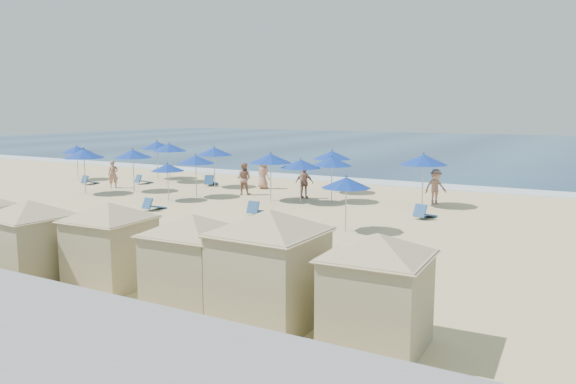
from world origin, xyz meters
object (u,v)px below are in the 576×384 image
object	(u,v)px
umbrella_5	(196,160)
beachgoer_4	(263,174)
cabana_4	(193,249)
umbrella_8	(271,158)
umbrella_4	(214,151)
umbrella_12	(301,164)
cabana_6	(377,276)
trash_bin	(92,225)
beachgoer_1	(244,179)
cabana_2	(30,230)
beachgoer_3	(436,187)
umbrella_6	(167,167)
cabana_5	(269,252)
umbrella_9	(332,155)
umbrella_3	(133,154)
umbrella_7	(332,161)
umbrella_1	(84,154)
umbrella_10	(424,160)
beachgoer_2	(304,183)
umbrella_2	(157,145)
cabana_3	(110,234)
beachgoer_0	(113,174)
umbrella_11	(346,183)
umbrella_13	(169,147)

from	to	relation	value
umbrella_5	beachgoer_4	size ratio (longest dim) A/B	1.32
cabana_4	umbrella_8	bearing A→B (deg)	114.95
umbrella_4	umbrella_12	bearing A→B (deg)	-19.60
cabana_4	cabana_6	world-z (taller)	cabana_6
trash_bin	beachgoer_1	bearing A→B (deg)	85.05
cabana_2	umbrella_5	size ratio (longest dim) A/B	1.71
cabana_2	beachgoer_3	size ratio (longest dim) A/B	2.27
umbrella_6	beachgoer_4	size ratio (longest dim) A/B	1.13
cabana_4	umbrella_6	world-z (taller)	cabana_4
cabana_2	beachgoer_1	world-z (taller)	cabana_2
cabana_5	umbrella_9	distance (m)	20.69
cabana_4	umbrella_5	bearing A→B (deg)	128.84
cabana_2	umbrella_6	bearing A→B (deg)	116.55
umbrella_5	umbrella_6	world-z (taller)	umbrella_5
umbrella_3	umbrella_7	distance (m)	12.27
umbrella_3	beachgoer_1	bearing A→B (deg)	18.28
umbrella_1	umbrella_12	xyz separation A→B (m)	(12.52, 3.32, -0.27)
umbrella_10	beachgoer_3	xyz separation A→B (m)	(0.43, 0.88, -1.46)
beachgoer_3	umbrella_6	bearing A→B (deg)	160.90
cabana_4	beachgoer_4	size ratio (longest dim) A/B	2.27
trash_bin	umbrella_1	size ratio (longest dim) A/B	0.26
beachgoer_1	beachgoer_2	size ratio (longest dim) A/B	1.06
umbrella_8	beachgoer_4	distance (m)	4.81
umbrella_6	umbrella_2	bearing A→B (deg)	135.92
cabana_3	umbrella_9	world-z (taller)	cabana_3
trash_bin	umbrella_4	size ratio (longest dim) A/B	0.27
umbrella_10	beachgoer_0	size ratio (longest dim) A/B	1.61
umbrella_6	umbrella_11	xyz separation A→B (m)	(11.52, -2.33, 0.20)
cabana_5	umbrella_3	world-z (taller)	cabana_5
cabana_2	umbrella_6	distance (m)	14.48
beachgoer_1	beachgoer_3	xyz separation A→B (m)	(10.51, 2.22, -0.01)
umbrella_1	beachgoer_4	xyz separation A→B (m)	(7.91, 6.95, -1.43)
umbrella_8	beachgoer_1	distance (m)	2.99
cabana_2	umbrella_3	xyz separation A→B (m)	(-10.62, 14.56, 0.76)
beachgoer_1	umbrella_11	bearing A→B (deg)	131.84
umbrella_12	umbrella_11	bearing A→B (deg)	-46.37
trash_bin	umbrella_10	xyz separation A→B (m)	(9.49, 12.91, 2.03)
umbrella_3	umbrella_4	size ratio (longest dim) A/B	1.00
umbrella_2	umbrella_11	distance (m)	20.96
umbrella_3	cabana_6	bearing A→B (deg)	-33.72
umbrella_10	umbrella_13	distance (m)	17.72
trash_bin	umbrella_6	world-z (taller)	umbrella_6
umbrella_12	beachgoer_4	size ratio (longest dim) A/B	1.30
umbrella_7	beachgoer_2	distance (m)	2.25
umbrella_11	cabana_3	bearing A→B (deg)	-105.82
trash_bin	cabana_6	distance (m)	14.42
umbrella_12	beachgoer_2	xyz separation A→B (m)	(-0.59, 1.54, -1.21)
cabana_2	cabana_3	distance (m)	2.42
umbrella_3	umbrella_1	bearing A→B (deg)	-128.51
cabana_3	beachgoer_2	bearing A→B (deg)	99.26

